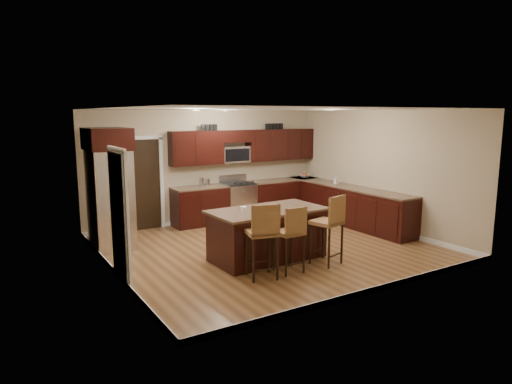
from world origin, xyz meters
TOP-DOWN VIEW (x-y plane):
  - floor at (0.00, 0.00)m, footprint 6.00×6.00m
  - ceiling at (0.00, 0.00)m, footprint 6.00×6.00m
  - wall_back at (0.00, 2.75)m, footprint 6.00×0.00m
  - wall_left at (-3.00, 0.00)m, footprint 0.00×5.50m
  - wall_right at (3.00, 0.00)m, footprint 0.00×5.50m
  - base_cabinets at (1.90, 1.45)m, footprint 4.02×3.96m
  - upper_cabinets at (1.04, 2.58)m, footprint 4.00×0.33m
  - range at (0.68, 2.45)m, footprint 0.76×0.64m
  - microwave at (0.68, 2.60)m, footprint 0.76×0.31m
  - doorway at (-1.65, 2.73)m, footprint 0.85×0.03m
  - pantry_door at (-2.98, -0.30)m, footprint 0.03×0.80m
  - letter_decor at (0.90, 2.58)m, footprint 2.20×0.03m
  - island at (-0.39, -0.54)m, footprint 2.12×1.16m
  - stool_left at (-1.02, -1.39)m, footprint 0.56×0.56m
  - stool_mid at (-0.46, -1.39)m, footprint 0.42×0.42m
  - stool_right at (0.36, -1.39)m, footprint 0.57×0.57m
  - refrigerator at (-2.62, 1.65)m, footprint 0.79×1.02m
  - floor_mat at (1.54, 1.95)m, footprint 0.92×0.75m
  - fruit_bowl at (2.75, 2.45)m, footprint 0.35×0.35m
  - soap_bottle at (2.70, 1.13)m, footprint 0.09×0.09m
  - canister_tall at (-0.30, 2.45)m, footprint 0.12×0.12m
  - canister_short at (-0.15, 2.45)m, footprint 0.11×0.11m
  - island_jar at (-0.89, -0.54)m, footprint 0.10×0.10m

SIDE VIEW (x-z plane):
  - floor at x=0.00m, z-range 0.00..0.00m
  - floor_mat at x=1.54m, z-range 0.00..0.01m
  - island at x=-0.39m, z-range -0.03..0.89m
  - base_cabinets at x=1.90m, z-range 0.00..0.92m
  - range at x=0.68m, z-range -0.08..1.03m
  - stool_mid at x=-0.46m, z-range 0.14..1.26m
  - stool_right at x=0.36m, z-range 0.15..1.39m
  - stool_left at x=-1.02m, z-range 0.15..1.39m
  - fruit_bowl at x=2.75m, z-range 0.92..0.99m
  - island_jar at x=-0.89m, z-range 0.92..1.02m
  - canister_short at x=-0.15m, z-range 0.92..1.09m
  - soap_bottle at x=2.70m, z-range 0.92..1.10m
  - pantry_door at x=-2.98m, z-range 0.00..2.04m
  - canister_tall at x=-0.30m, z-range 0.92..1.12m
  - doorway at x=-1.65m, z-range 0.00..2.06m
  - refrigerator at x=-2.62m, z-range 0.03..2.38m
  - wall_back at x=0.00m, z-range -1.65..4.35m
  - wall_left at x=-3.00m, z-range -1.40..4.10m
  - wall_right at x=3.00m, z-range -1.40..4.10m
  - microwave at x=0.68m, z-range 1.42..1.82m
  - upper_cabinets at x=1.04m, z-range 1.44..2.24m
  - letter_decor at x=0.90m, z-range 2.22..2.37m
  - ceiling at x=0.00m, z-range 2.70..2.70m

